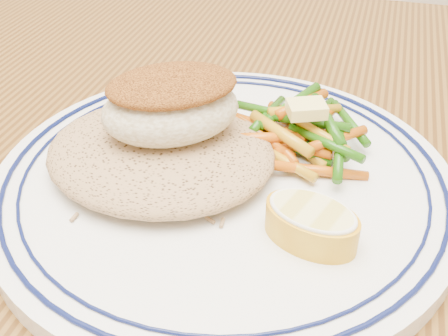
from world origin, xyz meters
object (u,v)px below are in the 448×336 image
dining_table (185,319)px  plate (224,181)px  vegetable_pile (300,131)px  rice_pilaf (161,148)px  fish_fillet (171,104)px  lemon_wedge (311,222)px

dining_table → plate: bearing=58.6°
vegetable_pile → rice_pilaf: bearing=-150.7°
dining_table → rice_pilaf: size_ratio=9.96×
fish_fillet → vegetable_pile: fish_fillet is taller
fish_fillet → vegetable_pile: (0.08, 0.04, -0.03)m
fish_fillet → rice_pilaf: bearing=-132.3°
plate → lemon_wedge: bearing=-35.7°
plate → rice_pilaf: size_ratio=1.99×
dining_table → plate: plate is taller
fish_fillet → lemon_wedge: bearing=-26.7°
lemon_wedge → vegetable_pile: bearing=103.5°
dining_table → fish_fillet: (-0.02, 0.04, 0.16)m
dining_table → plate: 0.11m
fish_fillet → vegetable_pile: size_ratio=1.03×
fish_fillet → plate: bearing=-6.8°
dining_table → vegetable_pile: size_ratio=14.35×
rice_pilaf → lemon_wedge: rice_pilaf is taller
vegetable_pile → dining_table: bearing=-128.6°
plate → lemon_wedge: (0.06, -0.05, 0.02)m
plate → rice_pilaf: (-0.04, -0.00, 0.02)m
dining_table → fish_fillet: size_ratio=13.90×
fish_fillet → dining_table: bearing=-67.6°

